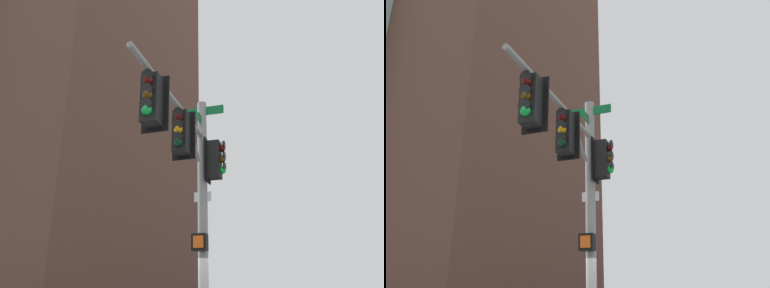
# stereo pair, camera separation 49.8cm
# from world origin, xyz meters

# --- Properties ---
(signal_pole_assembly) EXTENTS (4.72, 1.63, 6.67)m
(signal_pole_assembly) POSITION_xyz_m (0.74, 0.02, 4.35)
(signal_pole_assembly) COLOR gray
(signal_pole_assembly) RESTS_ON ground_plane
(building_brick_nearside) EXTENTS (19.19, 19.51, 38.74)m
(building_brick_nearside) POSITION_xyz_m (-18.18, -25.37, 19.37)
(building_brick_nearside) COLOR brown
(building_brick_nearside) RESTS_ON ground_plane
(building_brick_midblock) EXTENTS (16.97, 15.55, 48.08)m
(building_brick_midblock) POSITION_xyz_m (-30.16, -31.81, 24.04)
(building_brick_midblock) COLOR brown
(building_brick_midblock) RESTS_ON ground_plane
(building_glass_tower) EXTENTS (32.24, 23.23, 68.77)m
(building_glass_tower) POSITION_xyz_m (-21.76, -40.21, 34.38)
(building_glass_tower) COLOR #9EC6C1
(building_glass_tower) RESTS_ON ground_plane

